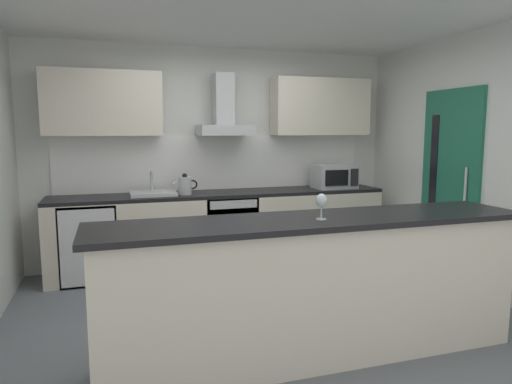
{
  "coord_description": "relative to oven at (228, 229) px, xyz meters",
  "views": [
    {
      "loc": [
        -1.25,
        -3.66,
        1.61
      ],
      "look_at": [
        0.03,
        0.36,
        1.05
      ],
      "focal_mm": 32.2,
      "sensor_mm": 36.0,
      "label": 1
    }
  ],
  "objects": [
    {
      "name": "side_door",
      "position": [
        2.16,
        -1.15,
        0.57
      ],
      "size": [
        0.08,
        0.85,
        2.05
      ],
      "color": "#1E664C",
      "rests_on": "ground"
    },
    {
      "name": "refrigerator",
      "position": [
        -1.55,
        -0.0,
        -0.03
      ],
      "size": [
        0.58,
        0.6,
        0.85
      ],
      "color": "white",
      "rests_on": "ground"
    },
    {
      "name": "oven",
      "position": [
        0.0,
        0.0,
        0.0
      ],
      "size": [
        0.6,
        0.62,
        0.8
      ],
      "color": "slate",
      "rests_on": "ground"
    },
    {
      "name": "kettle",
      "position": [
        -0.5,
        -0.03,
        0.55
      ],
      "size": [
        0.29,
        0.15,
        0.24
      ],
      "color": "#B7BABC",
      "rests_on": "counter_back"
    },
    {
      "name": "ceiling",
      "position": [
        -0.04,
        -1.51,
        2.15
      ],
      "size": [
        5.43,
        4.7,
        0.02
      ],
      "primitive_type": "cube",
      "color": "white"
    },
    {
      "name": "range_hood",
      "position": [
        0.0,
        0.13,
        1.33
      ],
      "size": [
        0.62,
        0.45,
        0.72
      ],
      "color": "#B7BABC"
    },
    {
      "name": "counter_back",
      "position": [
        -0.04,
        0.03,
        -0.01
      ],
      "size": [
        3.9,
        0.6,
        0.9
      ],
      "color": "beige",
      "rests_on": "ground"
    },
    {
      "name": "counter_island",
      "position": [
        0.05,
        -2.32,
        0.05
      ],
      "size": [
        3.11,
        0.64,
        1.02
      ],
      "color": "beige",
      "rests_on": "ground"
    },
    {
      "name": "backsplash_tile",
      "position": [
        -0.04,
        0.33,
        0.77
      ],
      "size": [
        3.77,
        0.02,
        0.66
      ],
      "primitive_type": "cube",
      "color": "white"
    },
    {
      "name": "sink",
      "position": [
        -0.85,
        0.01,
        0.47
      ],
      "size": [
        0.5,
        0.4,
        0.26
      ],
      "color": "silver",
      "rests_on": "counter_back"
    },
    {
      "name": "wall_back",
      "position": [
        -0.04,
        0.41,
        0.84
      ],
      "size": [
        5.43,
        0.12,
        2.6
      ],
      "primitive_type": "cube",
      "color": "silver",
      "rests_on": "ground"
    },
    {
      "name": "upper_cabinets",
      "position": [
        -0.04,
        0.18,
        1.45
      ],
      "size": [
        3.85,
        0.32,
        0.7
      ],
      "color": "beige"
    },
    {
      "name": "microwave",
      "position": [
        1.37,
        -0.03,
        0.59
      ],
      "size": [
        0.5,
        0.38,
        0.3
      ],
      "color": "#B7BABC",
      "rests_on": "counter_back"
    },
    {
      "name": "wine_glass",
      "position": [
        0.05,
        -2.39,
        0.68
      ],
      "size": [
        0.08,
        0.08,
        0.18
      ],
      "color": "silver",
      "rests_on": "counter_island"
    },
    {
      "name": "ground",
      "position": [
        -0.04,
        -1.51,
        -0.47
      ],
      "size": [
        5.43,
        4.7,
        0.02
      ],
      "primitive_type": "cube",
      "color": "slate"
    },
    {
      "name": "wall_right",
      "position": [
        2.23,
        -1.51,
        0.84
      ],
      "size": [
        0.12,
        4.7,
        2.6
      ],
      "primitive_type": "cube",
      "color": "silver",
      "rests_on": "ground"
    }
  ]
}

